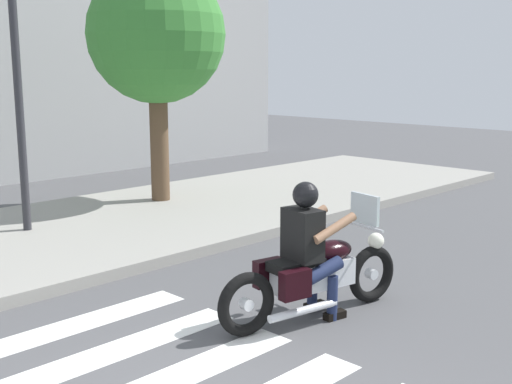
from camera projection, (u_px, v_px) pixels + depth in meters
crosswalk_stripe_3 at (160, 384)px, 5.27m from camera, size 2.80×0.40×0.01m
crosswalk_stripe_4 at (106, 354)px, 5.82m from camera, size 2.80×0.40×0.01m
crosswalk_stripe_5 at (61, 329)px, 6.37m from camera, size 2.80×0.40×0.01m
motorcycle at (314, 275)px, 6.61m from camera, size 2.26×0.82×1.22m
rider at (309, 241)px, 6.50m from camera, size 0.70×0.62×1.44m
street_lamp at (15, 46)px, 9.22m from camera, size 0.28×0.28×4.75m
tree_near_rack at (156, 36)px, 11.41m from camera, size 2.45×2.45×4.36m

